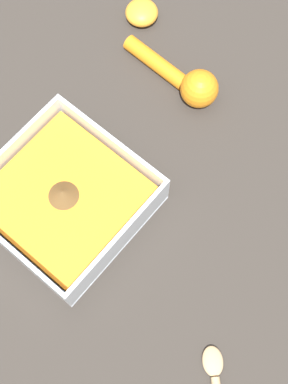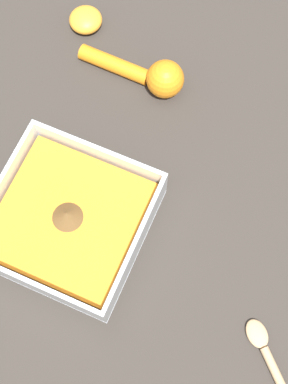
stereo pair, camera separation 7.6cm
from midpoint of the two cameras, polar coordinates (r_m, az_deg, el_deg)
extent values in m
plane|color=#332D28|center=(0.80, -12.00, -5.16)|extent=(4.00, 4.00, 0.00)
cube|color=silver|center=(0.79, -10.47, -3.92)|extent=(0.21, 0.21, 0.01)
cube|color=silver|center=(0.74, -3.86, -6.29)|extent=(0.21, 0.01, 0.06)
cube|color=silver|center=(0.79, -17.42, -0.26)|extent=(0.21, 0.01, 0.06)
cube|color=silver|center=(0.75, -14.55, -10.07)|extent=(0.01, 0.20, 0.06)
cube|color=silver|center=(0.78, -7.52, 3.39)|extent=(0.01, 0.20, 0.06)
cube|color=orange|center=(0.77, -10.75, -3.46)|extent=(0.19, 0.19, 0.04)
cone|color=brown|center=(0.75, -11.12, -2.85)|extent=(0.04, 0.04, 0.02)
sphere|color=orange|center=(0.85, -0.32, 11.65)|extent=(0.06, 0.06, 0.06)
cylinder|color=orange|center=(0.89, -5.70, 13.08)|extent=(0.03, 0.12, 0.03)
ellipsoid|color=orange|center=(0.94, -8.65, 17.43)|extent=(0.06, 0.06, 0.03)
ellipsoid|color=tan|center=(0.76, 9.10, -15.10)|extent=(0.05, 0.05, 0.01)
camera|label=1|loc=(0.04, 87.11, 7.78)|focal=50.00mm
camera|label=2|loc=(0.04, -92.89, -7.78)|focal=50.00mm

